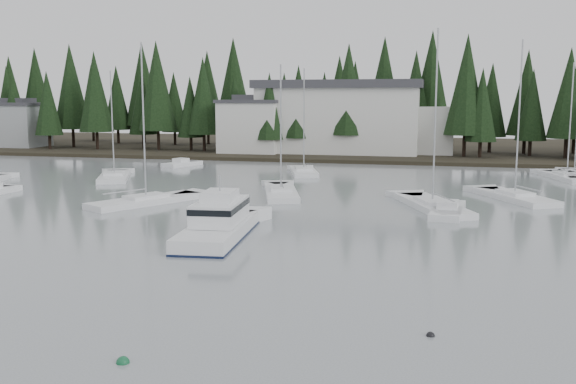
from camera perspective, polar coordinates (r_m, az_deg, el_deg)
name	(u,v)px	position (r m, az deg, el deg)	size (l,w,h in m)	color
far_shore_land	(381,149)	(113.00, 8.23, 3.83)	(240.00, 54.00, 1.00)	black
conifer_treeline	(374,154)	(102.10, 7.64, 3.36)	(200.00, 22.00, 20.00)	black
house_west	(251,125)	(98.51, -3.28, 5.96)	(9.54, 7.42, 8.75)	silver
house_far_west	(20,124)	(119.42, -22.74, 5.62)	(8.48, 7.42, 8.25)	#999EA0
harbor_inn	(352,118)	(98.49, 5.75, 6.58)	(29.50, 11.50, 10.90)	silver
cabin_cruiser_center	(219,227)	(40.93, -6.16, -3.08)	(4.26, 10.81, 4.53)	white
sailboat_0	(304,173)	(74.69, 1.41, 1.67)	(5.03, 8.57, 12.66)	white
sailboat_1	(114,178)	(72.68, -15.17, 1.19)	(6.58, 9.85, 12.21)	white
sailboat_2	(281,194)	(58.52, -0.64, -0.20)	(5.76, 10.94, 12.27)	white
sailboat_3	(432,208)	(52.62, 12.71, -1.36)	(6.77, 11.14, 14.66)	white
sailboat_6	(146,203)	(54.94, -12.49, -0.94)	(7.34, 10.29, 13.76)	white
sailboat_8	(567,178)	(76.27, 23.54, 1.11)	(5.10, 9.45, 13.06)	white
sailboat_11	(515,199)	(59.13, 19.50, -0.57)	(6.85, 9.73, 14.20)	white
sailboat_13	(574,177)	(78.28, 24.08, 1.27)	(2.68, 9.71, 14.40)	white
runabout_1	(448,213)	(50.25, 14.01, -1.78)	(2.83, 7.07, 1.42)	white
runabout_3	(181,165)	(84.39, -9.49, 2.37)	(3.81, 5.67, 1.42)	white
mooring_buoy_green	(123,363)	(22.83, -14.46, -14.49)	(0.45, 0.45, 0.45)	#145933
mooring_buoy_dark	(430,336)	(24.98, 12.54, -12.38)	(0.33, 0.33, 0.33)	black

